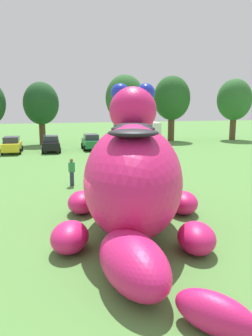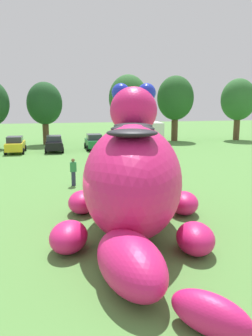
{
  "view_description": "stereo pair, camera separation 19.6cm",
  "coord_description": "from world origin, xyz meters",
  "px_view_note": "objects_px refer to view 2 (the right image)",
  "views": [
    {
      "loc": [
        -2.62,
        -11.51,
        5.01
      ],
      "look_at": [
        1.13,
        1.8,
        2.36
      ],
      "focal_mm": 35.81,
      "sensor_mm": 36.0,
      "label": 1
    },
    {
      "loc": [
        -2.43,
        -11.56,
        5.01
      ],
      "look_at": [
        1.13,
        1.8,
        2.36
      ],
      "focal_mm": 35.81,
      "sensor_mm": 36.0,
      "label": 2
    }
  ],
  "objects_px": {
    "giant_inflatable_creature": "(133,177)",
    "box_truck": "(150,133)",
    "spectator_near_inflatable": "(73,172)",
    "car_green": "(94,142)",
    "car_black": "(54,144)",
    "spectator_by_cars": "(104,150)",
    "car_yellow": "(15,145)"
  },
  "relations": [
    {
      "from": "car_yellow",
      "to": "car_black",
      "type": "xyz_separation_m",
      "value": [
        3.94,
        -0.06,
        0.0
      ]
    },
    {
      "from": "car_yellow",
      "to": "car_black",
      "type": "bearing_deg",
      "value": -0.87
    },
    {
      "from": "car_yellow",
      "to": "car_green",
      "type": "height_order",
      "value": "same"
    },
    {
      "from": "car_green",
      "to": "box_truck",
      "type": "xyz_separation_m",
      "value": [
        6.77,
        0.59,
        0.74
      ]
    },
    {
      "from": "box_truck",
      "to": "spectator_near_inflatable",
      "type": "xyz_separation_m",
      "value": [
        -10.83,
        -16.99,
        -0.75
      ]
    },
    {
      "from": "car_yellow",
      "to": "box_truck",
      "type": "relative_size",
      "value": 0.63
    },
    {
      "from": "car_black",
      "to": "car_green",
      "type": "height_order",
      "value": "same"
    },
    {
      "from": "spectator_by_cars",
      "to": "giant_inflatable_creature",
      "type": "bearing_deg",
      "value": -97.46
    },
    {
      "from": "car_yellow",
      "to": "car_green",
      "type": "relative_size",
      "value": 1.0
    },
    {
      "from": "giant_inflatable_creature",
      "to": "box_truck",
      "type": "xyz_separation_m",
      "value": [
        9.33,
        25.12,
        -0.59
      ]
    },
    {
      "from": "car_black",
      "to": "spectator_near_inflatable",
      "type": "distance_m",
      "value": 15.76
    },
    {
      "from": "giant_inflatable_creature",
      "to": "spectator_by_cars",
      "type": "height_order",
      "value": "giant_inflatable_creature"
    },
    {
      "from": "spectator_near_inflatable",
      "to": "car_green",
      "type": "bearing_deg",
      "value": 76.09
    },
    {
      "from": "spectator_by_cars",
      "to": "car_green",
      "type": "bearing_deg",
      "value": 87.84
    },
    {
      "from": "giant_inflatable_creature",
      "to": "car_green",
      "type": "xyz_separation_m",
      "value": [
        2.56,
        24.53,
        -1.33
      ]
    },
    {
      "from": "car_yellow",
      "to": "spectator_near_inflatable",
      "type": "bearing_deg",
      "value": -74.83
    },
    {
      "from": "car_black",
      "to": "box_truck",
      "type": "relative_size",
      "value": 0.63
    },
    {
      "from": "giant_inflatable_creature",
      "to": "car_black",
      "type": "relative_size",
      "value": 2.88
    },
    {
      "from": "box_truck",
      "to": "car_yellow",
      "type": "bearing_deg",
      "value": -175.56
    },
    {
      "from": "car_black",
      "to": "car_yellow",
      "type": "bearing_deg",
      "value": 179.13
    },
    {
      "from": "car_yellow",
      "to": "spectator_by_cars",
      "type": "relative_size",
      "value": 2.45
    },
    {
      "from": "spectator_near_inflatable",
      "to": "spectator_by_cars",
      "type": "height_order",
      "value": "same"
    },
    {
      "from": "spectator_near_inflatable",
      "to": "car_yellow",
      "type": "bearing_deg",
      "value": 105.17
    },
    {
      "from": "giant_inflatable_creature",
      "to": "spectator_by_cars",
      "type": "bearing_deg",
      "value": 82.54
    },
    {
      "from": "car_green",
      "to": "car_yellow",
      "type": "bearing_deg",
      "value": -176.03
    },
    {
      "from": "car_green",
      "to": "box_truck",
      "type": "height_order",
      "value": "box_truck"
    },
    {
      "from": "car_green",
      "to": "spectator_near_inflatable",
      "type": "bearing_deg",
      "value": -103.91
    },
    {
      "from": "car_black",
      "to": "spectator_by_cars",
      "type": "height_order",
      "value": "car_black"
    },
    {
      "from": "box_truck",
      "to": "spectator_by_cars",
      "type": "bearing_deg",
      "value": -132.83
    },
    {
      "from": "car_yellow",
      "to": "car_black",
      "type": "distance_m",
      "value": 3.95
    },
    {
      "from": "car_green",
      "to": "giant_inflatable_creature",
      "type": "bearing_deg",
      "value": -95.96
    },
    {
      "from": "spectator_near_inflatable",
      "to": "spectator_by_cars",
      "type": "xyz_separation_m",
      "value": [
        3.8,
        9.4,
        0.0
      ]
    }
  ]
}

